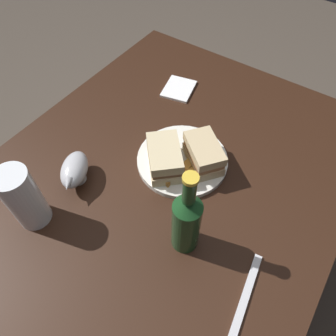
{
  "coord_description": "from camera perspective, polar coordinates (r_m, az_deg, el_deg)",
  "views": [
    {
      "loc": [
        0.34,
        0.28,
        1.43
      ],
      "look_at": [
        -0.06,
        0.01,
        0.79
      ],
      "focal_mm": 33.83,
      "sensor_mm": 36.0,
      "label": 1
    }
  ],
  "objects": [
    {
      "name": "sandwich_half_left",
      "position": [
        0.8,
        -0.62,
        1.83
      ],
      "size": [
        0.14,
        0.14,
        0.07
      ],
      "color": "beige",
      "rests_on": "plate"
    },
    {
      "name": "plate",
      "position": [
        0.85,
        2.6,
        1.48
      ],
      "size": [
        0.24,
        0.24,
        0.01
      ],
      "primitive_type": "cylinder",
      "color": "silver",
      "rests_on": "dining_table"
    },
    {
      "name": "pint_glass",
      "position": [
        0.77,
        -24.3,
        -5.39
      ],
      "size": [
        0.07,
        0.07,
        0.17
      ],
      "color": "white",
      "rests_on": "dining_table"
    },
    {
      "name": "potato_wedge_back",
      "position": [
        0.79,
        3.41,
        -1.8
      ],
      "size": [
        0.04,
        0.05,
        0.02
      ],
      "primitive_type": "cube",
      "rotation": [
        0.0,
        0.0,
        1.17
      ],
      "color": "#AD702D",
      "rests_on": "plate"
    },
    {
      "name": "fork",
      "position": [
        0.71,
        13.89,
        -21.2
      ],
      "size": [
        0.18,
        0.04,
        0.01
      ],
      "primitive_type": "cube",
      "rotation": [
        0.0,
        0.0,
        3.29
      ],
      "color": "silver",
      "rests_on": "dining_table"
    },
    {
      "name": "ground_plane",
      "position": [
        1.5,
        -1.56,
        -19.81
      ],
      "size": [
        6.0,
        6.0,
        0.0
      ],
      "primitive_type": "plane",
      "color": "#4C4238"
    },
    {
      "name": "potato_wedge_front",
      "position": [
        0.82,
        3.44,
        0.36
      ],
      "size": [
        0.05,
        0.03,
        0.02
      ],
      "primitive_type": "cube",
      "rotation": [
        0.0,
        0.0,
        3.02
      ],
      "color": "#B77F33",
      "rests_on": "plate"
    },
    {
      "name": "potato_wedge_left_edge",
      "position": [
        0.8,
        4.38,
        -0.95
      ],
      "size": [
        0.06,
        0.04,
        0.02
      ],
      "primitive_type": "cube",
      "rotation": [
        0.0,
        0.0,
        2.81
      ],
      "color": "#B77F33",
      "rests_on": "plate"
    },
    {
      "name": "potato_wedge_middle",
      "position": [
        0.79,
        0.63,
        -1.84
      ],
      "size": [
        0.05,
        0.02,
        0.02
      ],
      "primitive_type": "cube",
      "rotation": [
        0.0,
        0.0,
        6.16
      ],
      "color": "#AD702D",
      "rests_on": "plate"
    },
    {
      "name": "napkin",
      "position": [
        1.06,
        1.95,
        14.07
      ],
      "size": [
        0.13,
        0.11,
        0.01
      ],
      "primitive_type": "cube",
      "rotation": [
        0.0,
        0.0,
        0.23
      ],
      "color": "white",
      "rests_on": "dining_table"
    },
    {
      "name": "cider_bottle",
      "position": [
        0.65,
        3.34,
        -9.48
      ],
      "size": [
        0.06,
        0.06,
        0.25
      ],
      "color": "#19421E",
      "rests_on": "dining_table"
    },
    {
      "name": "dining_table",
      "position": [
        1.14,
        -1.99,
        -14.25
      ],
      "size": [
        1.21,
        0.87,
        0.76
      ],
      "primitive_type": "cube",
      "color": "black",
      "rests_on": "ground"
    },
    {
      "name": "potato_wedge_right_edge",
      "position": [
        0.81,
        0.42,
        0.0
      ],
      "size": [
        0.03,
        0.05,
        0.01
      ],
      "primitive_type": "cube",
      "rotation": [
        0.0,
        0.0,
        4.94
      ],
      "color": "#AD702D",
      "rests_on": "plate"
    },
    {
      "name": "sandwich_half_right",
      "position": [
        0.81,
        6.45,
        2.57
      ],
      "size": [
        0.13,
        0.14,
        0.07
      ],
      "color": "#CCB284",
      "rests_on": "plate"
    },
    {
      "name": "gravy_boat",
      "position": [
        0.82,
        -16.52,
        -0.37
      ],
      "size": [
        0.13,
        0.11,
        0.07
      ],
      "color": "#B7B7BC",
      "rests_on": "dining_table"
    }
  ]
}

